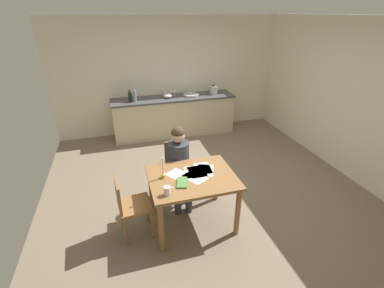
# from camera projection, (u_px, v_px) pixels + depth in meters

# --- Properties ---
(ground_plane) EXTENTS (5.20, 5.20, 0.04)m
(ground_plane) POSITION_uv_depth(u_px,v_px,m) (204.00, 186.00, 4.57)
(ground_plane) COLOR #7A6B56
(wall_back) EXTENTS (5.20, 0.12, 2.60)m
(wall_back) POSITION_uv_depth(u_px,v_px,m) (170.00, 76.00, 6.22)
(wall_back) COLOR silver
(wall_back) RESTS_ON ground
(wall_right) EXTENTS (0.12, 5.20, 2.60)m
(wall_right) POSITION_uv_depth(u_px,v_px,m) (349.00, 98.00, 4.63)
(wall_right) COLOR silver
(wall_right) RESTS_ON ground
(kitchen_counter) EXTENTS (2.79, 0.64, 0.90)m
(kitchen_counter) POSITION_uv_depth(u_px,v_px,m) (174.00, 116.00, 6.29)
(kitchen_counter) COLOR beige
(kitchen_counter) RESTS_ON ground
(dining_table) EXTENTS (1.11, 0.88, 0.75)m
(dining_table) POSITION_uv_depth(u_px,v_px,m) (192.00, 184.00, 3.51)
(dining_table) COLOR olive
(dining_table) RESTS_ON ground
(chair_at_table) EXTENTS (0.43, 0.43, 0.88)m
(chair_at_table) POSITION_uv_depth(u_px,v_px,m) (178.00, 167.00, 4.14)
(chair_at_table) COLOR olive
(chair_at_table) RESTS_ON ground
(person_seated) EXTENTS (0.35, 0.61, 1.19)m
(person_seated) POSITION_uv_depth(u_px,v_px,m) (179.00, 161.00, 3.93)
(person_seated) COLOR #333842
(person_seated) RESTS_ON ground
(chair_side_empty) EXTENTS (0.43, 0.43, 0.86)m
(chair_side_empty) POSITION_uv_depth(u_px,v_px,m) (130.00, 205.00, 3.37)
(chair_side_empty) COLOR olive
(chair_side_empty) RESTS_ON ground
(coffee_mug) EXTENTS (0.12, 0.08, 0.11)m
(coffee_mug) POSITION_uv_depth(u_px,v_px,m) (167.00, 191.00, 3.09)
(coffee_mug) COLOR white
(coffee_mug) RESTS_ON dining_table
(candlestick) EXTENTS (0.06, 0.06, 0.29)m
(candlestick) POSITION_uv_depth(u_px,v_px,m) (163.00, 172.00, 3.39)
(candlestick) COLOR gold
(candlestick) RESTS_ON dining_table
(book_magazine) EXTENTS (0.18, 0.26, 0.02)m
(book_magazine) POSITION_uv_depth(u_px,v_px,m) (182.00, 183.00, 3.31)
(book_magazine) COLOR #4E833B
(book_magazine) RESTS_ON dining_table
(paper_letter) EXTENTS (0.34, 0.36, 0.00)m
(paper_letter) POSITION_uv_depth(u_px,v_px,m) (179.00, 175.00, 3.48)
(paper_letter) COLOR white
(paper_letter) RESTS_ON dining_table
(paper_bill) EXTENTS (0.24, 0.32, 0.00)m
(paper_bill) POSITION_uv_depth(u_px,v_px,m) (193.00, 172.00, 3.55)
(paper_bill) COLOR white
(paper_bill) RESTS_ON dining_table
(paper_envelope) EXTENTS (0.33, 0.36, 0.00)m
(paper_envelope) POSITION_uv_depth(u_px,v_px,m) (195.00, 177.00, 3.44)
(paper_envelope) COLOR white
(paper_envelope) RESTS_ON dining_table
(paper_receipt) EXTENTS (0.30, 0.35, 0.00)m
(paper_receipt) POSITION_uv_depth(u_px,v_px,m) (205.00, 170.00, 3.59)
(paper_receipt) COLOR white
(paper_receipt) RESTS_ON dining_table
(paper_notice) EXTENTS (0.24, 0.31, 0.00)m
(paper_notice) POSITION_uv_depth(u_px,v_px,m) (203.00, 168.00, 3.63)
(paper_notice) COLOR white
(paper_notice) RESTS_ON dining_table
(paper_flyer) EXTENTS (0.22, 0.30, 0.00)m
(paper_flyer) POSITION_uv_depth(u_px,v_px,m) (197.00, 172.00, 3.55)
(paper_flyer) COLOR white
(paper_flyer) RESTS_ON dining_table
(sink_unit) EXTENTS (0.36, 0.36, 0.24)m
(sink_unit) POSITION_uv_depth(u_px,v_px,m) (191.00, 95.00, 6.19)
(sink_unit) COLOR #B2B7BC
(sink_unit) RESTS_ON kitchen_counter
(bottle_oil) EXTENTS (0.08, 0.08, 0.25)m
(bottle_oil) POSITION_uv_depth(u_px,v_px,m) (130.00, 97.00, 5.75)
(bottle_oil) COLOR black
(bottle_oil) RESTS_ON kitchen_counter
(bottle_vinegar) EXTENTS (0.07, 0.07, 0.30)m
(bottle_vinegar) POSITION_uv_depth(u_px,v_px,m) (135.00, 96.00, 5.75)
(bottle_vinegar) COLOR #8C999E
(bottle_vinegar) RESTS_ON kitchen_counter
(mixing_bowl) EXTENTS (0.21, 0.21, 0.09)m
(mixing_bowl) POSITION_uv_depth(u_px,v_px,m) (168.00, 96.00, 6.03)
(mixing_bowl) COLOR white
(mixing_bowl) RESTS_ON kitchen_counter
(stovetop_kettle) EXTENTS (0.18, 0.18, 0.22)m
(stovetop_kettle) POSITION_uv_depth(u_px,v_px,m) (214.00, 90.00, 6.28)
(stovetop_kettle) COLOR #B7BABF
(stovetop_kettle) RESTS_ON kitchen_counter
(wine_glass_near_sink) EXTENTS (0.07, 0.07, 0.15)m
(wine_glass_near_sink) POSITION_uv_depth(u_px,v_px,m) (174.00, 90.00, 6.18)
(wine_glass_near_sink) COLOR silver
(wine_glass_near_sink) RESTS_ON kitchen_counter
(wine_glass_by_kettle) EXTENTS (0.07, 0.07, 0.15)m
(wine_glass_by_kettle) POSITION_uv_depth(u_px,v_px,m) (170.00, 91.00, 6.16)
(wine_glass_by_kettle) COLOR silver
(wine_glass_by_kettle) RESTS_ON kitchen_counter
(wine_glass_back_left) EXTENTS (0.07, 0.07, 0.15)m
(wine_glass_back_left) POSITION_uv_depth(u_px,v_px,m) (165.00, 91.00, 6.13)
(wine_glass_back_left) COLOR silver
(wine_glass_back_left) RESTS_ON kitchen_counter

